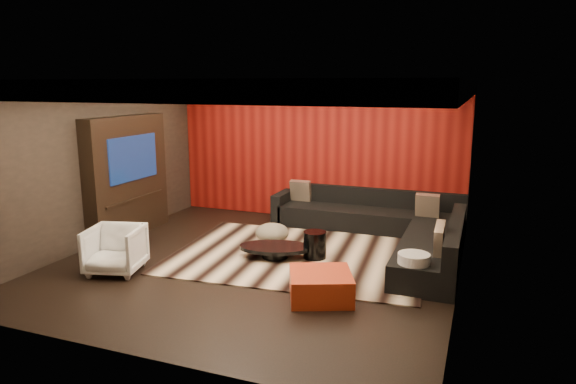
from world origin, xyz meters
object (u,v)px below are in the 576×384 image
at_px(armchair, 115,250).
at_px(sectional_sofa, 389,228).
at_px(orange_ottoman, 321,285).
at_px(drum_stool, 315,245).
at_px(white_side_table, 413,273).
at_px(coffee_table, 275,251).

height_order(armchair, sectional_sofa, sectional_sofa).
height_order(orange_ottoman, armchair, armchair).
relative_size(drum_stool, sectional_sofa, 0.12).
xyz_separation_m(drum_stool, white_side_table, (1.65, -0.79, 0.03)).
distance_m(orange_ottoman, armchair, 3.14).
relative_size(drum_stool, white_side_table, 0.81).
xyz_separation_m(coffee_table, drum_stool, (0.60, 0.21, 0.12)).
relative_size(drum_stool, armchair, 0.56).
bearing_deg(white_side_table, orange_ottoman, -149.15).
distance_m(white_side_table, sectional_sofa, 2.24).
height_order(white_side_table, orange_ottoman, white_side_table).
bearing_deg(coffee_table, drum_stool, 18.95).
bearing_deg(white_side_table, drum_stool, 154.36).
height_order(drum_stool, white_side_table, white_side_table).
relative_size(coffee_table, drum_stool, 2.66).
bearing_deg(sectional_sofa, coffee_table, -135.23).
bearing_deg(coffee_table, white_side_table, -14.54).
distance_m(coffee_table, orange_ottoman, 1.70).
bearing_deg(coffee_table, orange_ottoman, -46.99).
distance_m(drum_stool, white_side_table, 1.83).
distance_m(drum_stool, orange_ottoman, 1.55).
bearing_deg(coffee_table, sectional_sofa, 44.77).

